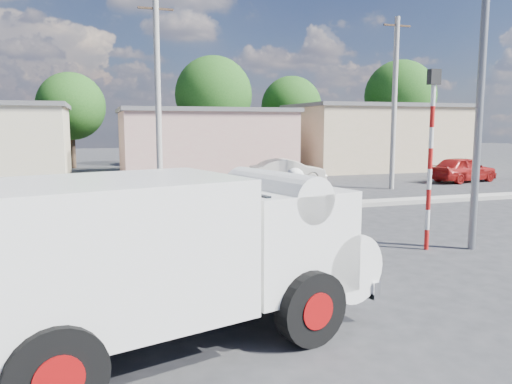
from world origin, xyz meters
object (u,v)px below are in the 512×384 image
object	(u,v)px
car_cream	(288,171)
car_red	(463,169)
streetlight	(478,43)
cyclist	(296,228)
traffic_pole	(431,144)
bicycle	(296,248)
truck	(181,252)

from	to	relation	value
car_cream	car_red	world-z (taller)	car_red
car_cream	streetlight	distance (m)	15.10
cyclist	traffic_pole	bearing A→B (deg)	-91.34
bicycle	truck	bearing A→B (deg)	120.11
bicycle	traffic_pole	world-z (taller)	traffic_pole
bicycle	car_cream	bearing A→B (deg)	-34.19
traffic_pole	cyclist	bearing A→B (deg)	-168.03
bicycle	traffic_pole	size ratio (longest dim) A/B	0.45
car_cream	streetlight	size ratio (longest dim) A/B	0.43
bicycle	streetlight	size ratio (longest dim) A/B	0.22
bicycle	car_red	distance (m)	19.62
truck	traffic_pole	world-z (taller)	traffic_pole
truck	streetlight	distance (m)	8.98
car_cream	streetlight	world-z (taller)	streetlight
cyclist	bicycle	bearing A→B (deg)	-0.00
bicycle	streetlight	bearing A→B (deg)	-97.20
truck	car_cream	world-z (taller)	truck
car_cream	truck	bearing A→B (deg)	158.04
streetlight	truck	bearing A→B (deg)	-157.25
streetlight	cyclist	bearing A→B (deg)	-173.89
bicycle	car_cream	size ratio (longest dim) A/B	0.51
bicycle	cyclist	xyz separation A→B (m)	(0.00, 0.00, 0.43)
streetlight	car_red	bearing A→B (deg)	50.14
car_red	traffic_pole	xyz separation A→B (m)	(-11.13, -11.91, 1.91)
bicycle	car_red	bearing A→B (deg)	-62.92
truck	bicycle	xyz separation A→B (m)	(2.82, 2.66, -0.80)
car_red	streetlight	distance (m)	16.47
truck	traffic_pole	distance (m)	7.59
truck	bicycle	distance (m)	3.96
truck	streetlight	xyz separation A→B (m)	(7.57, 3.17, 3.64)
truck	bicycle	world-z (taller)	truck
traffic_pole	streetlight	size ratio (longest dim) A/B	0.48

